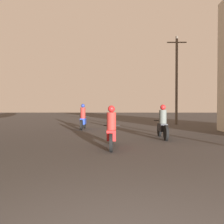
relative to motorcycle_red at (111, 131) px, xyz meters
name	(u,v)px	position (x,y,z in m)	size (l,w,h in m)	color
motorcycle_red	(111,131)	(0.00, 0.00, 0.00)	(0.60, 1.98, 1.47)	black
motorcycle_black	(163,125)	(2.27, 2.31, 0.03)	(0.60, 2.02, 1.52)	black
motorcycle_blue	(83,119)	(-1.93, 6.52, 0.06)	(0.60, 2.02, 1.63)	black
utility_pole_far	(177,78)	(5.24, 10.66, 3.22)	(1.60, 0.20, 7.28)	#4C4238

